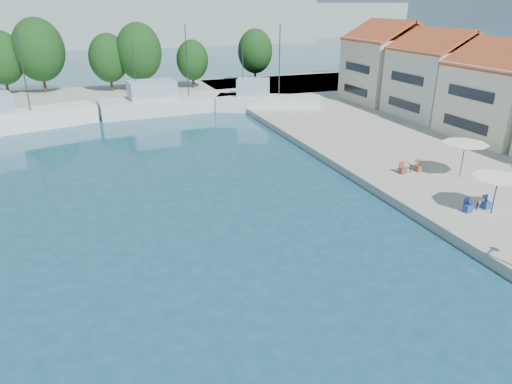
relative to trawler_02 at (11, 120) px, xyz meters
name	(u,v)px	position (x,y,z in m)	size (l,w,h in m)	color
quay_right	(508,150)	(40.86, -23.73, -0.77)	(32.00, 92.00, 0.60)	#9E998E
quay_far	(113,97)	(10.86, 13.27, -0.77)	(90.00, 16.00, 0.60)	#9E998E
hill_west	(6,18)	(-11.14, 106.27, 6.93)	(180.00, 40.00, 16.00)	#8F9C92
hill_east	(220,20)	(58.86, 126.27, 4.93)	(140.00, 40.00, 12.00)	#8F9C92
building_04	(509,88)	(42.86, -20.73, 3.95)	(9.00, 8.80, 9.20)	#F4E3C3
building_05	(439,72)	(42.86, -11.73, 4.19)	(8.40, 8.80, 9.70)	beige
building_06	(388,60)	(42.86, -2.73, 4.43)	(9.00, 8.80, 10.20)	beige
trawler_02	(11,120)	(0.00, 0.00, 0.00)	(16.08, 8.15, 10.20)	white
trawler_03	(171,103)	(16.81, 2.68, 0.00)	(17.55, 5.54, 10.20)	silver
trawler_04	(266,102)	(27.47, -0.83, 0.00)	(12.32, 8.45, 10.20)	silver
tree_03	(1,58)	(-2.30, 18.24, 4.31)	(5.60, 5.60, 8.29)	#3F2B19
tree_04	(39,50)	(2.37, 17.93, 5.18)	(6.62, 6.62, 9.79)	#3F2B19
tree_05	(108,58)	(11.02, 16.20, 3.99)	(5.23, 5.23, 7.74)	#3F2B19
tree_06	(139,52)	(15.05, 15.07, 4.79)	(6.16, 6.16, 9.11)	#3F2B19
tree_07	(192,60)	(22.38, 14.95, 3.39)	(4.53, 4.53, 6.70)	#3F2B19
tree_08	(255,51)	(32.78, 17.15, 4.08)	(5.32, 5.32, 7.88)	#3F2B19
umbrella_white	(498,182)	(28.80, -33.44, 1.54)	(2.92, 2.92, 2.26)	black
umbrella_cream	(465,147)	(31.63, -27.89, 1.72)	(3.14, 3.14, 2.44)	black
cafe_table_02	(477,206)	(28.33, -32.80, -0.18)	(1.82, 0.70, 0.76)	black
cafe_table_03	(411,169)	(28.86, -25.98, -0.18)	(1.82, 0.70, 0.76)	black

